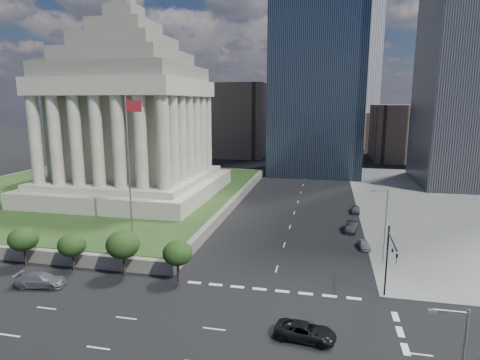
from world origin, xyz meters
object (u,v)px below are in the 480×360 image
(suv_grey, at_px, (41,280))
(war_memorial, at_px, (129,100))
(street_lamp_north, at_px, (384,222))
(parked_sedan_near, at_px, (364,245))
(flagpole, at_px, (129,158))
(traffic_signal_ne, at_px, (390,256))
(pickup_truck, at_px, (305,332))
(parked_sedan_mid, at_px, (352,227))
(parked_sedan_far, at_px, (356,209))

(suv_grey, bearing_deg, war_memorial, 2.25)
(street_lamp_north, xyz_separation_m, parked_sedan_near, (-1.83, 4.87, -5.05))
(war_memorial, distance_m, parked_sedan_near, 53.21)
(flagpole, relative_size, suv_grey, 3.54)
(flagpole, xyz_separation_m, traffic_signal_ne, (34.33, -10.30, -7.86))
(pickup_truck, distance_m, parked_sedan_mid, 33.06)
(parked_sedan_mid, distance_m, parked_sedan_far, 11.96)
(traffic_signal_ne, xyz_separation_m, parked_sedan_mid, (-2.37, 24.05, -4.46))
(parked_sedan_mid, bearing_deg, traffic_signal_ne, -74.95)
(parked_sedan_far, bearing_deg, flagpole, -140.12)
(war_memorial, relative_size, flagpole, 1.95)
(traffic_signal_ne, bearing_deg, flagpole, 163.29)
(parked_sedan_near, xyz_separation_m, parked_sedan_mid, (-1.37, 7.87, 0.17))
(parked_sedan_far, bearing_deg, traffic_signal_ne, -86.07)
(war_memorial, relative_size, pickup_truck, 7.17)
(flagpole, bearing_deg, traffic_signal_ne, -16.71)
(traffic_signal_ne, distance_m, parked_sedan_mid, 24.57)
(flagpole, relative_size, parked_sedan_mid, 4.18)
(traffic_signal_ne, height_order, pickup_truck, traffic_signal_ne)
(parked_sedan_near, bearing_deg, war_memorial, 152.83)
(suv_grey, distance_m, parked_sedan_mid, 45.99)
(traffic_signal_ne, bearing_deg, pickup_truck, -133.33)
(war_memorial, xyz_separation_m, suv_grey, (8.05, -38.77, -20.58))
(war_memorial, height_order, parked_sedan_near, war_memorial)
(war_memorial, relative_size, traffic_signal_ne, 4.88)
(war_memorial, distance_m, flagpole, 28.16)
(street_lamp_north, xyz_separation_m, suv_grey, (-39.28, -15.77, -4.84))
(parked_sedan_mid, bearing_deg, suv_grey, -132.26)
(traffic_signal_ne, bearing_deg, war_memorial, 143.58)
(flagpole, distance_m, parked_sedan_near, 36.08)
(war_memorial, relative_size, parked_sedan_near, 10.79)
(flagpole, relative_size, street_lamp_north, 2.00)
(war_memorial, height_order, parked_sedan_far, war_memorial)
(pickup_truck, xyz_separation_m, parked_sedan_near, (7.04, 24.70, -0.14))
(flagpole, distance_m, parked_sedan_mid, 36.91)
(flagpole, distance_m, street_lamp_north, 35.95)
(parked_sedan_mid, bearing_deg, pickup_truck, -90.46)
(pickup_truck, xyz_separation_m, parked_sedan_mid, (5.67, 32.57, 0.03))
(street_lamp_north, relative_size, parked_sedan_mid, 2.09)
(pickup_truck, bearing_deg, suv_grey, 89.28)
(street_lamp_north, distance_m, parked_sedan_near, 7.25)
(flagpole, distance_m, traffic_signal_ne, 36.69)
(suv_grey, xyz_separation_m, parked_sedan_near, (37.45, 20.64, -0.20))
(flagpole, bearing_deg, street_lamp_north, 1.63)
(traffic_signal_ne, xyz_separation_m, parked_sedan_near, (-1.00, 16.17, -4.63))
(street_lamp_north, xyz_separation_m, pickup_truck, (-8.87, -19.83, -4.91))
(parked_sedan_far, bearing_deg, street_lamp_north, -83.42)
(street_lamp_north, xyz_separation_m, parked_sedan_mid, (-3.20, 12.74, -4.87))
(traffic_signal_ne, bearing_deg, parked_sedan_near, 93.54)
(street_lamp_north, relative_size, pickup_truck, 1.84)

